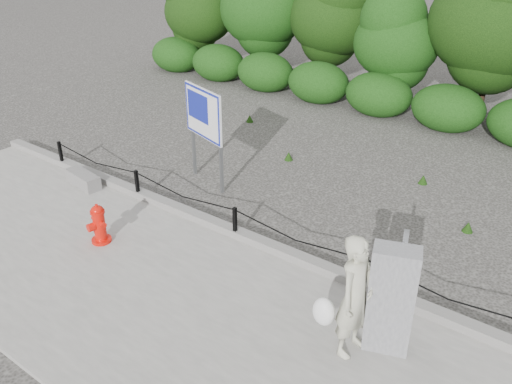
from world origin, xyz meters
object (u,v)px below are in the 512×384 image
Objects in this scene: concrete_block at (83,179)px; pedestrian at (354,298)px; utility_cabinet at (391,300)px; advertising_sign at (204,118)px; fire_hydrant at (99,224)px.

pedestrian is at bearing -7.78° from concrete_block.
utility_cabinet is at bearing -4.69° from concrete_block.
advertising_sign is (-5.21, 2.33, 0.64)m from utility_cabinet.
concrete_block is 7.15m from utility_cabinet.
fire_hydrant is 4.74m from pedestrian.
concrete_block is 0.43× the size of advertising_sign.
advertising_sign reaches higher than pedestrian.
pedestrian is (4.71, 0.27, 0.49)m from fire_hydrant.
utility_cabinet is (7.10, -0.58, 0.62)m from concrete_block.
utility_cabinet is at bearing -6.87° from advertising_sign.
advertising_sign is at bearing 135.81° from utility_cabinet.
advertising_sign reaches higher than utility_cabinet.
advertising_sign is (-0.15, 2.94, 1.05)m from fire_hydrant.
pedestrian is 0.82× the size of advertising_sign.
fire_hydrant is 0.44× the size of utility_cabinet.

